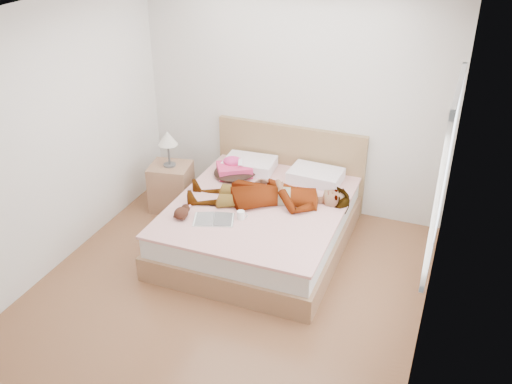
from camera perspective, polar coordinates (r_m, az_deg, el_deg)
ground at (r=5.54m, az=-3.27°, el=-10.34°), size 4.00×4.00×0.00m
woman at (r=5.97m, az=1.37°, el=0.12°), size 1.83×1.13×0.24m
hair at (r=6.57m, az=-1.95°, el=2.17°), size 0.60×0.68×0.09m
phone at (r=6.44m, az=-1.57°, el=2.99°), size 0.07×0.10×0.05m
room_shell at (r=4.63m, az=18.27°, el=1.79°), size 4.00×4.00×4.00m
bed at (r=6.16m, az=0.63°, el=-2.69°), size 1.80×2.08×1.00m
towel at (r=6.54m, az=-2.21°, el=2.43°), size 0.49×0.46×0.20m
magazine at (r=5.70m, az=-4.26°, el=-2.76°), size 0.46×0.38×0.02m
coffee_mug at (r=5.69m, az=-1.50°, el=-2.31°), size 0.12×0.09×0.09m
plush_toy at (r=5.74m, az=-7.41°, el=-2.02°), size 0.15×0.22×0.12m
nightstand at (r=6.83m, az=-8.48°, el=0.86°), size 0.53×0.49×1.00m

